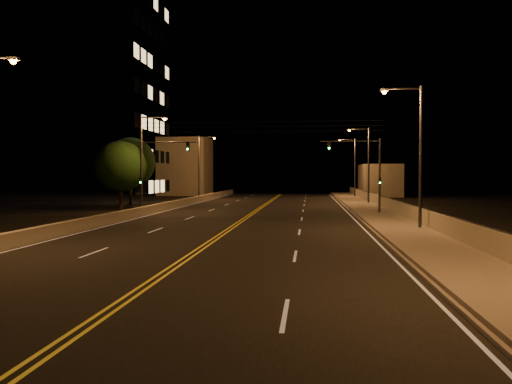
# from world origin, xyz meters

# --- Properties ---
(ground) EXTENTS (160.00, 160.00, 0.00)m
(ground) POSITION_xyz_m (0.00, 0.00, 0.00)
(ground) COLOR black
(ground) RESTS_ON ground
(road) EXTENTS (18.00, 120.00, 0.02)m
(road) POSITION_xyz_m (0.00, 20.00, 0.01)
(road) COLOR black
(road) RESTS_ON ground
(sidewalk) EXTENTS (3.60, 120.00, 0.30)m
(sidewalk) POSITION_xyz_m (10.80, 20.00, 0.15)
(sidewalk) COLOR gray
(sidewalk) RESTS_ON ground
(curb) EXTENTS (0.14, 120.00, 0.15)m
(curb) POSITION_xyz_m (8.93, 20.00, 0.07)
(curb) COLOR gray
(curb) RESTS_ON ground
(parapet_wall) EXTENTS (0.30, 120.00, 1.00)m
(parapet_wall) POSITION_xyz_m (12.45, 20.00, 0.80)
(parapet_wall) COLOR gray
(parapet_wall) RESTS_ON sidewalk
(jersey_barrier) EXTENTS (0.45, 120.00, 0.77)m
(jersey_barrier) POSITION_xyz_m (-9.06, 20.00, 0.39)
(jersey_barrier) COLOR gray
(jersey_barrier) RESTS_ON ground
(distant_building_right) EXTENTS (6.00, 10.00, 5.17)m
(distant_building_right) POSITION_xyz_m (16.50, 72.30, 2.59)
(distant_building_right) COLOR gray
(distant_building_right) RESTS_ON ground
(distant_building_left) EXTENTS (8.00, 8.00, 9.70)m
(distant_building_left) POSITION_xyz_m (-16.00, 72.66, 4.85)
(distant_building_left) COLOR gray
(distant_building_left) RESTS_ON ground
(parapet_rail) EXTENTS (0.06, 120.00, 0.06)m
(parapet_rail) POSITION_xyz_m (12.45, 20.00, 1.33)
(parapet_rail) COLOR black
(parapet_rail) RESTS_ON parapet_wall
(lane_markings) EXTENTS (17.32, 116.00, 0.00)m
(lane_markings) POSITION_xyz_m (0.00, 19.93, 0.02)
(lane_markings) COLOR silver
(lane_markings) RESTS_ON road
(streetlight_1) EXTENTS (2.55, 0.28, 8.87)m
(streetlight_1) POSITION_xyz_m (11.51, 20.28, 5.14)
(streetlight_1) COLOR #2D2D33
(streetlight_1) RESTS_ON ground
(streetlight_2) EXTENTS (2.55, 0.28, 8.87)m
(streetlight_2) POSITION_xyz_m (11.51, 46.95, 5.14)
(streetlight_2) COLOR #2D2D33
(streetlight_2) RESTS_ON ground
(streetlight_3) EXTENTS (2.55, 0.28, 8.87)m
(streetlight_3) POSITION_xyz_m (11.51, 64.09, 5.14)
(streetlight_3) COLOR #2D2D33
(streetlight_3) RESTS_ON ground
(streetlight_5) EXTENTS (2.55, 0.28, 8.87)m
(streetlight_5) POSITION_xyz_m (-9.91, 33.38, 5.14)
(streetlight_5) COLOR #2D2D33
(streetlight_5) RESTS_ON ground
(streetlight_6) EXTENTS (2.55, 0.28, 8.87)m
(streetlight_6) POSITION_xyz_m (-9.91, 57.13, 5.14)
(streetlight_6) COLOR #2D2D33
(streetlight_6) RESTS_ON ground
(traffic_signal_right) EXTENTS (5.11, 0.31, 6.56)m
(traffic_signal_right) POSITION_xyz_m (10.05, 32.13, 4.11)
(traffic_signal_right) COLOR #2D2D33
(traffic_signal_right) RESTS_ON ground
(traffic_signal_left) EXTENTS (5.11, 0.31, 6.56)m
(traffic_signal_left) POSITION_xyz_m (-8.85, 32.13, 4.11)
(traffic_signal_left) COLOR #2D2D33
(traffic_signal_left) RESTS_ON ground
(overhead_wires) EXTENTS (22.00, 0.03, 0.83)m
(overhead_wires) POSITION_xyz_m (0.00, 29.50, 7.40)
(overhead_wires) COLOR black
(building_tower) EXTENTS (24.00, 15.00, 31.97)m
(building_tower) POSITION_xyz_m (-26.17, 49.47, 15.41)
(building_tower) COLOR gray
(building_tower) RESTS_ON ground
(tree_0) EXTENTS (5.05, 5.05, 6.85)m
(tree_0) POSITION_xyz_m (-13.55, 36.91, 4.32)
(tree_0) COLOR black
(tree_0) RESTS_ON ground
(tree_1) EXTENTS (5.86, 5.86, 7.94)m
(tree_1) POSITION_xyz_m (-16.13, 46.58, 5.00)
(tree_1) COLOR black
(tree_1) RESTS_ON ground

